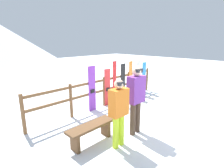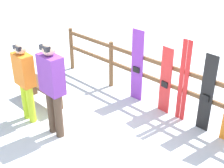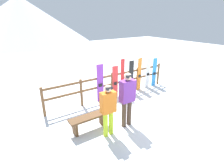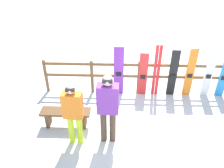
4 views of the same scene
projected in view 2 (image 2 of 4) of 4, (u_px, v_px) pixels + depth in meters
The scene contains 9 objects.
ground_plane at pixel (84, 155), 5.24m from camera, with size 40.00×40.00×0.00m, color white.
fence at pixel (162, 80), 6.28m from camera, with size 5.90×0.10×1.10m.
bench at pixel (42, 88), 6.62m from camera, with size 1.26×0.36×0.48m.
person_orange at pixel (25, 77), 5.79m from camera, with size 0.44×0.26×1.60m.
person_purple at pixel (52, 84), 5.32m from camera, with size 0.48×0.27×1.79m.
snowboard_purple at pixel (137, 66), 6.58m from camera, with size 0.30×0.06×1.58m.
snowboard_red at pixel (166, 81), 6.16m from camera, with size 0.27×0.08×1.40m.
ski_pair_red at pixel (184, 82), 5.86m from camera, with size 0.20×0.02×1.65m.
snowboard_black_stripe at pixel (207, 94), 5.58m from camera, with size 0.25×0.06×1.51m.
Camera 2 is at (3.20, -2.61, 3.48)m, focal length 50.00 mm.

